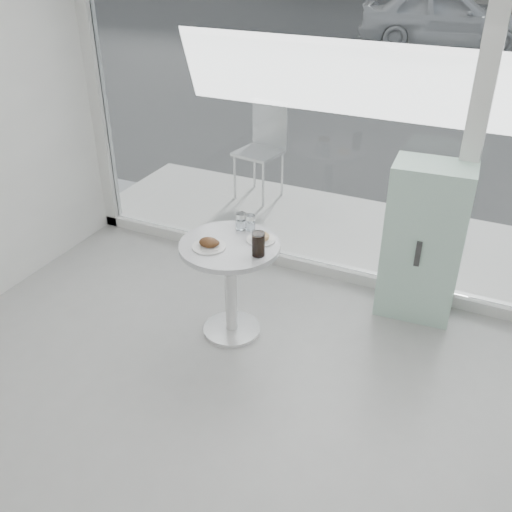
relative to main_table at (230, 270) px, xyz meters
The scene contains 12 objects.
storefront 1.70m from the main_table, 62.44° to the left, with size 5.00×0.14×3.00m.
main_table is the anchor object (origin of this frame).
patio_deck 2.03m from the main_table, 75.26° to the left, with size 5.60×1.60×0.05m, color beige.
street 14.12m from the main_table, 87.97° to the left, with size 40.00×24.00×0.00m, color #383838.
mint_cabinet 1.49m from the main_table, 36.22° to the left, with size 0.60×0.42×1.25m.
patio_chair 2.49m from the main_table, 109.05° to the left, with size 0.52×0.52×1.03m.
car_white 12.53m from the main_table, 92.36° to the left, with size 1.65×4.11×1.40m, color silver.
plate_fritter 0.29m from the main_table, 133.11° to the right, with size 0.24×0.24×0.07m.
plate_donut 0.33m from the main_table, 37.11° to the left, with size 0.21×0.21×0.05m.
water_tumbler_a 0.36m from the main_table, 96.66° to the left, with size 0.08×0.08×0.13m.
water_tumbler_b 0.37m from the main_table, 81.06° to the left, with size 0.07×0.07×0.12m.
cola_glass 0.40m from the main_table, 13.39° to the right, with size 0.09×0.09×0.17m.
Camera 1 is at (1.16, -1.19, 2.73)m, focal length 40.00 mm.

